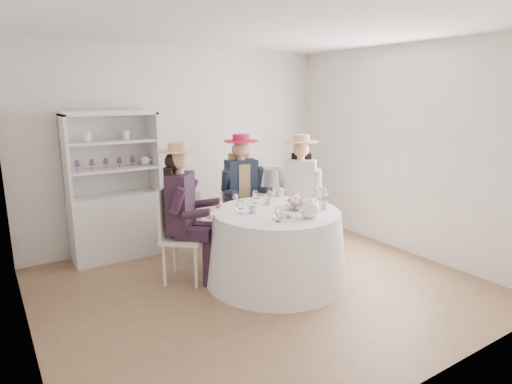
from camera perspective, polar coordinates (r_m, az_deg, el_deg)
ground at (r=4.85m, az=0.66°, el=-12.41°), size 4.50×4.50×0.00m
ceiling at (r=4.42m, az=0.76°, el=21.05°), size 4.50×4.50×0.00m
wall_back at (r=6.19m, az=-9.68°, el=6.03°), size 4.50×0.00×4.50m
wall_front at (r=3.02m, az=22.24°, el=-1.94°), size 4.50×0.00×4.50m
wall_left at (r=3.72m, az=-29.51°, el=-0.02°), size 0.00×4.50×4.50m
wall_right at (r=5.98m, az=19.04°, el=5.26°), size 0.00×4.50×4.50m
tea_table at (r=4.87m, az=2.73°, el=-7.15°), size 1.61×1.61×0.81m
hutch at (r=5.75m, az=-18.19°, el=-1.87°), size 1.20×0.65×1.88m
side_table at (r=6.75m, az=2.20°, el=-2.05°), size 0.51×0.51×0.66m
hatbox at (r=6.65m, az=2.24°, el=1.90°), size 0.38×0.38×0.29m
guest_left at (r=4.76m, az=-9.69°, el=-1.72°), size 0.67×0.66×1.57m
guest_mid at (r=5.65m, az=-1.89°, el=0.79°), size 0.58×0.61×1.57m
guest_right at (r=5.70m, az=5.88°, el=0.76°), size 0.66×0.66×1.56m
spare_chair at (r=5.48m, az=-9.36°, el=-4.02°), size 0.47×0.47×0.92m
teacup_a at (r=4.65m, az=-0.46°, el=-2.44°), size 0.09×0.09×0.06m
teacup_b at (r=5.00m, az=1.62°, el=-1.32°), size 0.09×0.09×0.06m
teacup_c at (r=4.97m, az=4.55°, el=-1.46°), size 0.11×0.11×0.06m
flower_bowl at (r=4.82m, az=5.29°, el=-2.00°), size 0.26×0.26×0.05m
flower_arrangement at (r=4.78m, az=5.47°, el=-1.44°), size 0.17×0.17×0.06m
table_teapot at (r=4.49m, az=7.20°, el=-2.33°), size 0.28×0.20×0.21m
sandwich_plate at (r=4.45m, az=4.01°, el=-3.37°), size 0.28×0.28×0.06m
cupcake_stand at (r=4.90m, az=8.54°, el=-1.15°), size 0.24×0.24×0.23m
stemware_set at (r=4.73m, az=2.80°, el=-1.64°), size 0.87×0.84×0.15m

